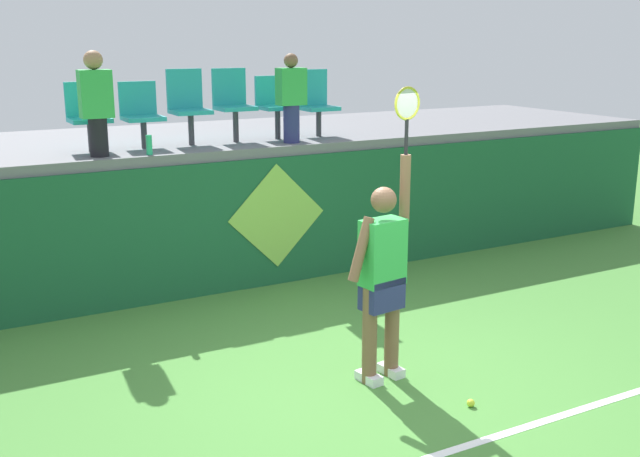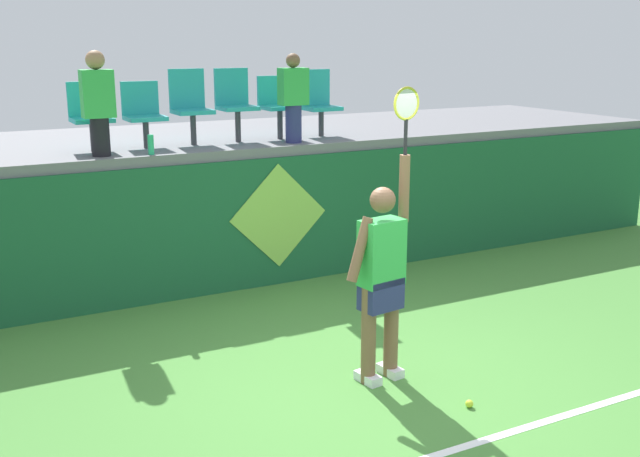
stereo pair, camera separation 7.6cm
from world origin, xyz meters
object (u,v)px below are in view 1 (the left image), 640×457
(stadium_chair_1, at_px, (141,112))
(stadium_chair_5, at_px, (316,101))
(tennis_player, at_px, (383,273))
(spectator_0, at_px, (96,102))
(stadium_chair_0, at_px, (88,113))
(spectator_1, at_px, (291,97))
(stadium_chair_3, at_px, (233,101))
(water_bottle, at_px, (149,145))
(stadium_chair_2, at_px, (188,103))
(tennis_ball, at_px, (471,403))
(stadium_chair_4, at_px, (275,103))

(stadium_chair_1, relative_size, stadium_chair_5, 0.89)
(tennis_player, xyz_separation_m, spectator_0, (-1.63, 3.16, 1.30))
(stadium_chair_0, xyz_separation_m, spectator_1, (2.34, -0.47, 0.13))
(stadium_chair_0, distance_m, stadium_chair_3, 1.77)
(tennis_player, height_order, water_bottle, tennis_player)
(stadium_chair_1, relative_size, stadium_chair_2, 0.85)
(tennis_ball, xyz_separation_m, stadium_chair_1, (-1.38, 4.43, 2.07))
(tennis_ball, relative_size, stadium_chair_2, 0.07)
(stadium_chair_3, distance_m, spectator_0, 1.83)
(tennis_ball, xyz_separation_m, stadium_chair_3, (-0.22, 4.44, 2.15))
(stadium_chair_0, distance_m, stadium_chair_5, 2.93)
(stadium_chair_2, relative_size, stadium_chair_4, 1.14)
(tennis_ball, height_order, water_bottle, water_bottle)
(stadium_chair_3, bearing_deg, stadium_chair_2, 179.74)
(water_bottle, bearing_deg, spectator_1, 4.66)
(spectator_0, xyz_separation_m, spectator_1, (2.34, -0.01, -0.04))
(stadium_chair_0, relative_size, spectator_1, 0.72)
(stadium_chair_1, bearing_deg, spectator_1, -15.07)
(tennis_player, height_order, stadium_chair_2, stadium_chair_2)
(stadium_chair_3, bearing_deg, stadium_chair_0, -179.83)
(tennis_player, bearing_deg, stadium_chair_2, 96.96)
(tennis_ball, bearing_deg, stadium_chair_5, 77.94)
(water_bottle, distance_m, spectator_1, 1.89)
(water_bottle, distance_m, stadium_chair_1, 0.69)
(stadium_chair_5, xyz_separation_m, spectator_1, (-0.59, -0.47, 0.10))
(tennis_ball, distance_m, spectator_0, 4.98)
(stadium_chair_1, xyz_separation_m, stadium_chair_4, (1.73, -0.00, 0.04))
(tennis_player, xyz_separation_m, tennis_ball, (0.35, -0.81, -0.95))
(tennis_player, relative_size, stadium_chair_5, 2.99)
(water_bottle, xyz_separation_m, stadium_chair_5, (2.43, 0.62, 0.35))
(tennis_player, distance_m, spectator_0, 3.79)
(water_bottle, height_order, stadium_chair_1, stadium_chair_1)
(stadium_chair_1, distance_m, spectator_0, 0.78)
(tennis_player, bearing_deg, water_bottle, 110.45)
(tennis_ball, xyz_separation_m, stadium_chair_5, (0.95, 4.44, 2.11))
(stadium_chair_2, relative_size, spectator_1, 0.83)
(stadium_chair_0, xyz_separation_m, spectator_0, (-0.00, -0.46, 0.17))
(tennis_player, bearing_deg, stadium_chair_1, 105.75)
(stadium_chair_3, xyz_separation_m, stadium_chair_5, (1.17, 0.00, -0.04))
(stadium_chair_3, bearing_deg, stadium_chair_5, 0.13)
(tennis_player, relative_size, stadium_chair_0, 3.29)
(water_bottle, relative_size, spectator_1, 0.20)
(tennis_ball, relative_size, stadium_chair_5, 0.08)
(stadium_chair_0, relative_size, stadium_chair_1, 1.02)
(spectator_1, bearing_deg, tennis_player, -102.67)
(stadium_chair_1, distance_m, stadium_chair_2, 0.58)
(tennis_ball, xyz_separation_m, stadium_chair_0, (-1.98, 4.43, 2.08))
(stadium_chair_3, height_order, stadium_chair_5, stadium_chair_3)
(stadium_chair_0, bearing_deg, water_bottle, -50.45)
(spectator_0, relative_size, spectator_1, 1.05)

